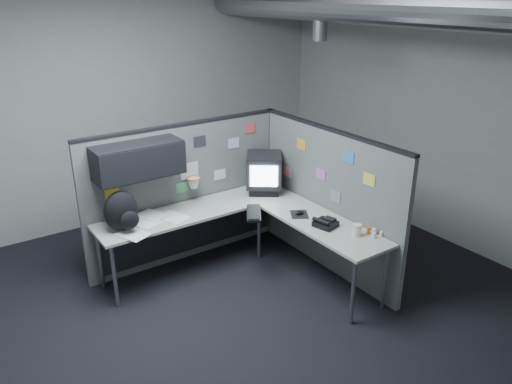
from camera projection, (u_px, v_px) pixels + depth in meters
room at (306, 92)px, 4.60m from camera, size 5.62×5.62×3.22m
partition_back at (174, 182)px, 5.52m from camera, size 2.44×0.42×1.63m
partition_right at (327, 199)px, 5.53m from camera, size 0.07×2.23×1.63m
desk at (231, 222)px, 5.47m from camera, size 2.31×2.11×0.73m
monitor at (264, 172)px, 5.90m from camera, size 0.57×0.57×0.46m
keyboard at (254, 213)px, 5.36m from camera, size 0.36×0.43×0.04m
mouse at (299, 213)px, 5.36m from camera, size 0.27×0.28×0.05m
phone at (325, 223)px, 5.08m from camera, size 0.24×0.25×0.10m
bottles at (373, 232)px, 4.90m from camera, size 0.12×0.15×0.08m
cup at (357, 230)px, 4.88m from camera, size 0.10×0.10×0.12m
papers at (151, 222)px, 5.18m from camera, size 0.84×0.68×0.01m
backpack at (122, 212)px, 4.94m from camera, size 0.37×0.35×0.42m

